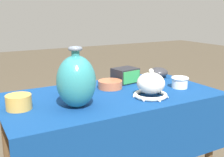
# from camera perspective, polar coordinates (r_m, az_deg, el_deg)

# --- Properties ---
(display_table) EXTENTS (1.18, 0.64, 0.69)m
(display_table) POSITION_cam_1_polar(r_m,az_deg,el_deg) (1.56, 0.08, -6.19)
(display_table) COLOR brown
(display_table) RESTS_ON ground_plane
(vase_tall_bulbous) EXTENTS (0.19, 0.19, 0.29)m
(vase_tall_bulbous) POSITION_cam_1_polar(r_m,az_deg,el_deg) (1.32, -7.28, -0.52)
(vase_tall_bulbous) COLOR teal
(vase_tall_bulbous) RESTS_ON display_table
(vase_dome_bell) EXTENTS (0.19, 0.19, 0.16)m
(vase_dome_bell) POSITION_cam_1_polar(r_m,az_deg,el_deg) (1.49, 7.87, -1.48)
(vase_dome_bell) COLOR white
(vase_dome_bell) RESTS_ON display_table
(mosaic_tile_box) EXTENTS (0.16, 0.14, 0.09)m
(mosaic_tile_box) POSITION_cam_1_polar(r_m,az_deg,el_deg) (1.78, 2.72, 0.64)
(mosaic_tile_box) COLOR #232328
(mosaic_tile_box) RESTS_ON display_table
(cup_wide_porcelain) EXTENTS (0.10, 0.10, 0.07)m
(cup_wide_porcelain) POSITION_cam_1_polar(r_m,az_deg,el_deg) (1.71, 13.61, -0.68)
(cup_wide_porcelain) COLOR white
(cup_wide_porcelain) RESTS_ON display_table
(bowl_shallow_charcoal) EXTENTS (0.13, 0.13, 0.07)m
(bowl_shallow_charcoal) POSITION_cam_1_polar(r_m,az_deg,el_deg) (1.95, 9.38, 1.24)
(bowl_shallow_charcoal) COLOR #2D2D33
(bowl_shallow_charcoal) RESTS_ON display_table
(pot_squat_terracotta) EXTENTS (0.14, 0.14, 0.05)m
(pot_squat_terracotta) POSITION_cam_1_polar(r_m,az_deg,el_deg) (1.65, -0.39, -1.20)
(pot_squat_terracotta) COLOR #BC6642
(pot_squat_terracotta) RESTS_ON display_table
(pot_squat_ochre) EXTENTS (0.12, 0.12, 0.07)m
(pot_squat_ochre) POSITION_cam_1_polar(r_m,az_deg,el_deg) (1.38, -18.42, -4.56)
(pot_squat_ochre) COLOR gold
(pot_squat_ochre) RESTS_ON display_table
(jar_round_cobalt) EXTENTS (0.12, 0.12, 0.17)m
(jar_round_cobalt) POSITION_cam_1_polar(r_m,az_deg,el_deg) (1.52, -8.13, -0.63)
(jar_round_cobalt) COLOR #3851A8
(jar_round_cobalt) RESTS_ON display_table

